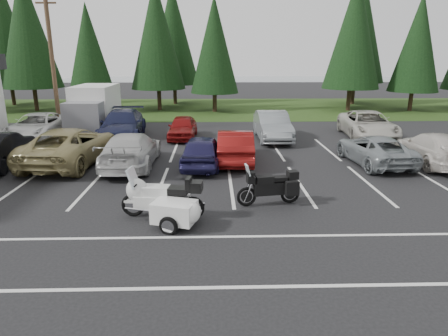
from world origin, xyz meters
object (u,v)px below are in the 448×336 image
box_truck (92,109)px  touring_motorcycle (162,193)px  car_near_4 (202,151)px  car_far_4 (368,125)px  car_near_2 (70,146)px  car_near_5 (235,146)px  cargo_trailer (174,215)px  car_near_3 (131,150)px  car_far_2 (183,127)px  car_far_3 (272,126)px  utility_pole (52,57)px  car_near_6 (374,150)px  adventure_motorcycle (269,184)px  car_far_0 (37,126)px  car_near_7 (434,149)px  car_far_1 (122,125)px

box_truck → touring_motorcycle: (6.25, -14.58, -0.65)m
car_near_4 → car_far_4: 11.55m
car_near_2 → car_near_5: car_near_2 is taller
car_near_2 → cargo_trailer: bearing=132.4°
car_near_4 → car_near_5: car_near_5 is taller
box_truck → car_near_3: (4.15, -8.63, -0.68)m
car_far_2 → touring_motorcycle: (0.24, -12.13, 0.13)m
car_near_3 → car_far_3: (7.18, 5.67, 0.06)m
car_far_3 → cargo_trailer: size_ratio=2.85×
car_near_2 → touring_motorcycle: car_near_2 is taller
car_near_4 → car_far_4: bearing=-143.8°
utility_pole → car_near_6: utility_pole is taller
car_far_4 → car_near_2: bearing=-155.8°
adventure_motorcycle → car_near_2: bearing=137.0°
car_near_4 → car_far_0: bearing=-28.6°
car_near_5 → car_near_7: bearing=177.8°
car_near_3 → adventure_motorcycle: bearing=138.3°
car_near_3 → car_far_4: 14.32m
car_far_2 → car_far_3: size_ratio=0.78×
car_near_7 → car_far_0: (-20.54, 6.31, 0.02)m
car_near_6 → car_far_4: size_ratio=0.83×
car_far_4 → car_near_3: bearing=-149.9°
car_near_5 → car_near_6: (6.38, -0.53, -0.09)m
box_truck → car_far_2: 6.54m
car_near_7 → car_near_6: bearing=-0.5°
car_far_0 → cargo_trailer: 16.01m
car_far_1 → car_far_4: size_ratio=1.01×
box_truck → adventure_motorcycle: (9.67, -13.56, -0.72)m
car_near_7 → car_far_0: bearing=-14.2°
car_far_0 → utility_pole: bearing=69.8°
utility_pole → car_far_3: utility_pole is taller
box_truck → car_far_1: (2.44, -2.43, -0.61)m
car_near_4 → car_far_2: car_near_4 is taller
car_near_4 → utility_pole: bearing=-37.2°
car_near_4 → car_near_7: size_ratio=0.84×
car_near_5 → car_far_0: bearing=-23.9°
touring_motorcycle → car_near_3: bearing=117.5°
car_far_0 → touring_motorcycle: bearing=-55.3°
car_near_6 → car_near_2: bearing=-6.2°
car_near_6 → car_near_5: bearing=-9.3°
box_truck → car_far_3: (11.33, -2.96, -0.63)m
car_far_4 → car_near_5: bearing=-142.0°
car_near_5 → car_far_3: car_far_3 is taller
car_far_0 → car_far_3: size_ratio=1.08×
car_near_2 → car_far_3: (10.04, 5.10, -0.02)m
car_near_4 → car_far_3: (3.99, 5.76, 0.10)m
utility_pole → car_near_7: bearing=-22.2°
car_near_7 → car_far_1: car_far_1 is taller
car_far_2 → touring_motorcycle: size_ratio=1.36×
car_far_2 → car_far_4: 11.13m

